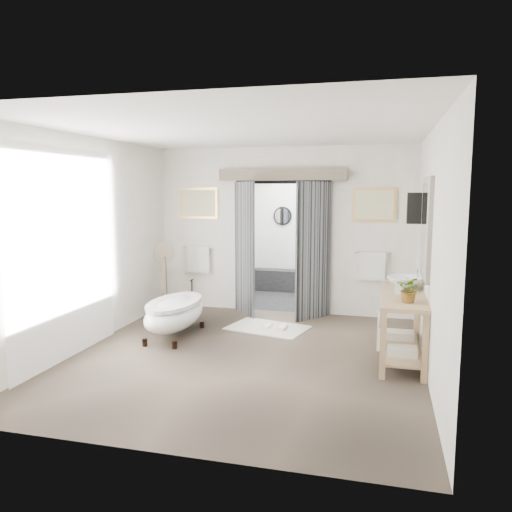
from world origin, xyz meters
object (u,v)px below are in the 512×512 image
(vanity, at_px, (400,321))
(basin, at_px, (405,283))
(rug, at_px, (268,328))
(clawfoot_tub, at_px, (175,313))

(vanity, height_order, basin, basin)
(vanity, xyz_separation_m, basin, (0.06, 0.41, 0.43))
(vanity, bearing_deg, rug, 152.81)
(clawfoot_tub, bearing_deg, rug, 31.99)
(rug, distance_m, basin, 2.30)
(clawfoot_tub, relative_size, vanity, 0.95)
(vanity, bearing_deg, clawfoot_tub, 175.84)
(clawfoot_tub, bearing_deg, basin, 3.11)
(clawfoot_tub, relative_size, basin, 3.14)
(clawfoot_tub, height_order, basin, basin)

